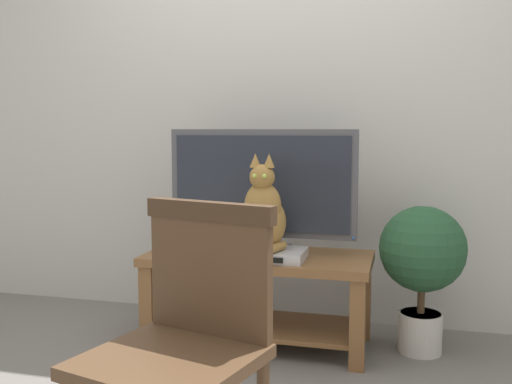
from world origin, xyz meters
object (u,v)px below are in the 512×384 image
object	(u,v)px
tv_stand	(258,283)
wooden_chair	(187,328)
cat	(264,214)
tv	(262,187)
potted_plant	(422,259)
book_stack	(180,237)
media_box	(264,254)

from	to	relation	value
tv_stand	wooden_chair	world-z (taller)	wooden_chair
cat	wooden_chair	world-z (taller)	cat
wooden_chair	tv_stand	bearing A→B (deg)	94.45
tv	potted_plant	size ratio (longest dim) A/B	1.33
tv_stand	wooden_chair	distance (m)	1.28
tv	wooden_chair	distance (m)	1.37
cat	wooden_chair	distance (m)	1.16
tv	book_stack	world-z (taller)	tv
tv	cat	distance (m)	0.23
wooden_chair	book_stack	size ratio (longest dim) A/B	3.55
tv	wooden_chair	bearing A→B (deg)	-85.80
tv_stand	cat	size ratio (longest dim) A/B	2.43
tv	media_box	distance (m)	0.37
wooden_chair	book_stack	xyz separation A→B (m)	(-0.51, 1.22, 0.03)
tv_stand	tv	distance (m)	0.50
wooden_chair	potted_plant	distance (m)	1.53
tv	book_stack	xyz separation A→B (m)	(-0.42, -0.11, -0.27)
book_stack	media_box	bearing A→B (deg)	-7.72
tv	media_box	xyz separation A→B (m)	(0.06, -0.18, -0.32)
cat	media_box	bearing A→B (deg)	94.25
book_stack	potted_plant	distance (m)	1.24
tv_stand	cat	world-z (taller)	cat
book_stack	tv	bearing A→B (deg)	15.03
media_box	potted_plant	xyz separation A→B (m)	(0.76, 0.20, -0.02)
wooden_chair	media_box	bearing A→B (deg)	92.11
tv_stand	cat	bearing A→B (deg)	-63.95
cat	book_stack	world-z (taller)	cat
book_stack	tv_stand	bearing A→B (deg)	5.13
media_box	tv	bearing A→B (deg)	107.47
tv_stand	media_box	distance (m)	0.21
media_box	cat	size ratio (longest dim) A/B	0.85
tv_stand	book_stack	world-z (taller)	book_stack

